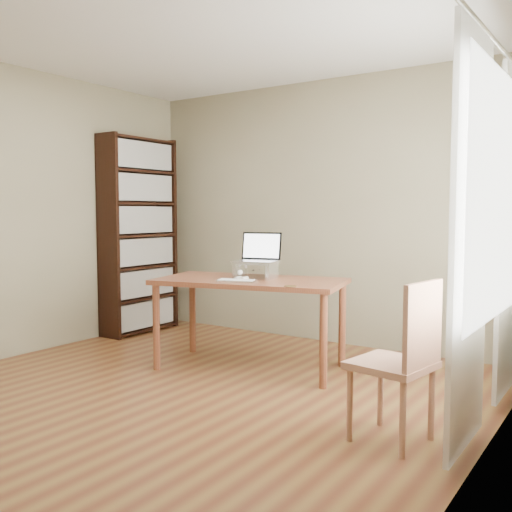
{
  "coord_description": "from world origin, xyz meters",
  "views": [
    {
      "loc": [
        2.66,
        -2.85,
        1.31
      ],
      "look_at": [
        0.07,
        0.99,
        0.95
      ],
      "focal_mm": 40.0,
      "sensor_mm": 36.0,
      "label": 1
    }
  ],
  "objects": [
    {
      "name": "laptop",
      "position": [
        -0.0,
        1.15,
        0.94
      ],
      "size": [
        0.4,
        0.37,
        0.25
      ],
      "rotation": [
        0.0,
        0.0,
        0.23
      ],
      "color": "silver",
      "rests_on": "laptop_stand"
    },
    {
      "name": "bookshelf",
      "position": [
        -1.83,
        1.55,
        1.05
      ],
      "size": [
        0.3,
        0.9,
        2.1
      ],
      "color": "black",
      "rests_on": "ground"
    },
    {
      "name": "laptop_stand",
      "position": [
        -0.0,
        1.09,
        0.83
      ],
      "size": [
        0.32,
        0.25,
        0.13
      ],
      "rotation": [
        0.0,
        0.0,
        0.23
      ],
      "color": "silver",
      "rests_on": "desk"
    },
    {
      "name": "coaster",
      "position": [
        0.51,
        0.79,
        0.75
      ],
      "size": [
        0.09,
        0.09,
        0.01
      ],
      "primitive_type": "cylinder",
      "color": "brown",
      "rests_on": "desk"
    },
    {
      "name": "chair",
      "position": [
        1.59,
        0.21,
        0.5
      ],
      "size": [
        0.47,
        0.47,
        0.93
      ],
      "rotation": [
        0.0,
        0.0,
        -0.16
      ],
      "color": "tan",
      "rests_on": "ground"
    },
    {
      "name": "room",
      "position": [
        0.03,
        0.01,
        1.3
      ],
      "size": [
        4.04,
        4.54,
        2.64
      ],
      "color": "#552916",
      "rests_on": "ground"
    },
    {
      "name": "keyboard",
      "position": [
        0.01,
        0.79,
        0.76
      ],
      "size": [
        0.33,
        0.22,
        0.02
      ],
      "rotation": [
        0.0,
        0.0,
        0.33
      ],
      "color": "silver",
      "rests_on": "desk"
    },
    {
      "name": "desk",
      "position": [
        -0.0,
        1.01,
        0.66
      ],
      "size": [
        1.66,
        1.09,
        0.75
      ],
      "rotation": [
        0.0,
        0.0,
        0.23
      ],
      "color": "brown",
      "rests_on": "ground"
    },
    {
      "name": "curtains",
      "position": [
        1.92,
        0.8,
        1.17
      ],
      "size": [
        0.03,
        1.9,
        2.25
      ],
      "color": "white",
      "rests_on": "ground"
    },
    {
      "name": "cat",
      "position": [
        -0.04,
        1.12,
        0.81
      ],
      "size": [
        0.23,
        0.47,
        0.14
      ],
      "rotation": [
        0.0,
        0.0,
        0.1
      ],
      "color": "#403B32",
      "rests_on": "desk"
    }
  ]
}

